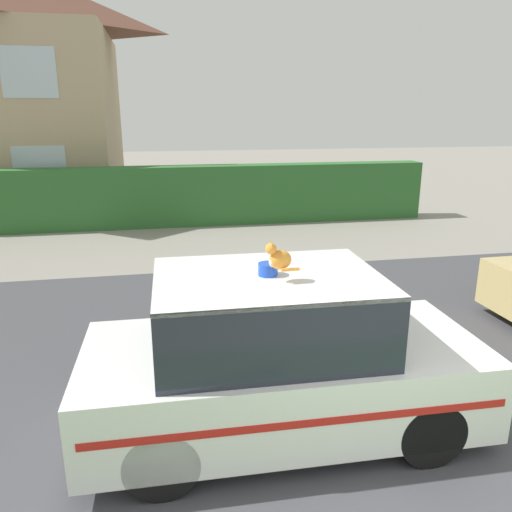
% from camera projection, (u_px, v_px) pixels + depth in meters
% --- Properties ---
extents(road_strip, '(28.00, 6.94, 0.01)m').
position_uv_depth(road_strip, '(306.00, 341.00, 7.00)').
color(road_strip, '#424247').
rests_on(road_strip, ground).
extents(garden_hedge, '(13.06, 0.69, 1.65)m').
position_uv_depth(garden_hedge, '(200.00, 195.00, 14.02)').
color(garden_hedge, '#2D662D').
rests_on(garden_hedge, ground).
extents(police_car, '(3.86, 1.76, 1.75)m').
position_uv_depth(police_car, '(278.00, 358.00, 4.85)').
color(police_car, black).
rests_on(police_car, road_strip).
extents(cat, '(0.29, 0.16, 0.26)m').
position_uv_depth(cat, '(278.00, 258.00, 4.36)').
color(cat, orange).
rests_on(cat, police_car).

